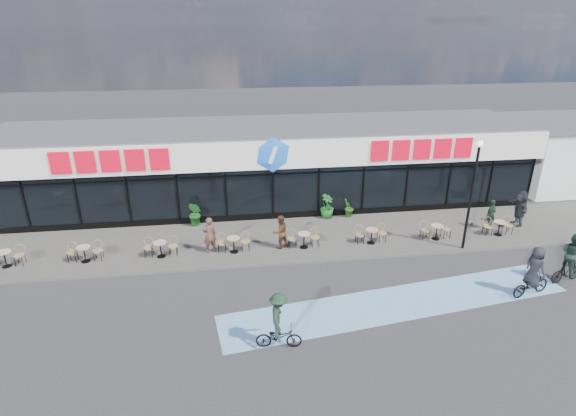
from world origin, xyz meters
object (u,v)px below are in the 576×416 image
Objects in this scene: pedestrian_a at (520,208)px; cyclist_b at (570,261)px; potted_plant_right at (348,208)px; patron_right at (280,232)px; patron_left at (209,235)px; pedestrian_c at (491,214)px; pedestrian_b at (521,210)px; lamp_post at (473,187)px; cyclist_a at (533,277)px; potted_plant_left at (195,214)px; potted_plant_mid at (327,206)px; bistro_set_0 at (6,256)px.

cyclist_b is (-1.30, -5.39, -0.07)m from pedestrian_a.
patron_right is (-4.15, -3.09, 0.28)m from potted_plant_right.
pedestrian_a is (12.79, 0.89, 0.12)m from patron_right.
pedestrian_c is at bearing 158.42° from patron_left.
pedestrian_b is at bearing 153.35° from pedestrian_c.
lamp_post is 5.32m from pedestrian_b.
pedestrian_b is (16.21, 0.91, -0.05)m from patron_left.
lamp_post is 2.75× the size of pedestrian_a.
patron_left is 14.35m from pedestrian_c.
cyclist_a is (9.38, -5.20, -0.12)m from patron_right.
potted_plant_left is 0.84× the size of pedestrian_c.
pedestrian_b is 7.08m from cyclist_a.
pedestrian_a is (9.82, -2.31, 0.29)m from potted_plant_mid.
potted_plant_left is at bearing 161.34° from lamp_post.
potted_plant_mid is 0.82× the size of pedestrian_c.
potted_plant_left reaches higher than potted_plant_right.
patron_right is at bearing -143.35° from potted_plant_right.
lamp_post is at bearing -3.26° from bistro_set_0.
bistro_set_0 is at bearing 77.71° from pedestrian_b.
pedestrian_b is at bearing 75.31° from cyclist_b.
potted_plant_mid is (-5.65, 4.45, -2.44)m from lamp_post.
potted_plant_right is at bearing -166.75° from patron_right.
potted_plant_mid is (7.09, 0.14, -0.01)m from potted_plant_left.
pedestrian_b is (9.94, -2.27, 0.15)m from potted_plant_mid.
lamp_post is 13.66m from potted_plant_left.
bistro_set_0 is 0.88× the size of patron_left.
potted_plant_mid is at bearing -95.10° from pedestrian_a.
patron_left is 3.30m from patron_right.
patron_left is at bearing 157.62° from cyclist_a.
lamp_post is 3.00× the size of patron_left.
potted_plant_right is at bearing 134.10° from cyclist_b.
pedestrian_b reaches higher than pedestrian_c.
bistro_set_0 is at bearing -23.14° from patron_right.
pedestrian_a is at bearing 76.40° from cyclist_b.
cyclist_b is (15.61, -7.55, 0.20)m from potted_plant_left.
lamp_post reaches higher than pedestrian_b.
cyclist_a reaches higher than potted_plant_left.
potted_plant_mid is at bearing 1.17° from potted_plant_left.
potted_plant_right is 0.68× the size of pedestrian_c.
potted_plant_right is 5.18m from patron_right.
potted_plant_left reaches higher than bistro_set_0.
lamp_post is 2.36× the size of cyclist_b.
patron_right is 11.05m from pedestrian_c.
lamp_post reaches higher than cyclist_b.
lamp_post reaches higher than patron_left.
bistro_set_0 is at bearing 169.39° from cyclist_b.
cyclist_a is at bearing -31.47° from potted_plant_left.
bistro_set_0 is at bearing -169.11° from potted_plant_right.
patron_right reaches higher than pedestrian_c.
patron_left is at bearing -32.91° from pedestrian_c.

